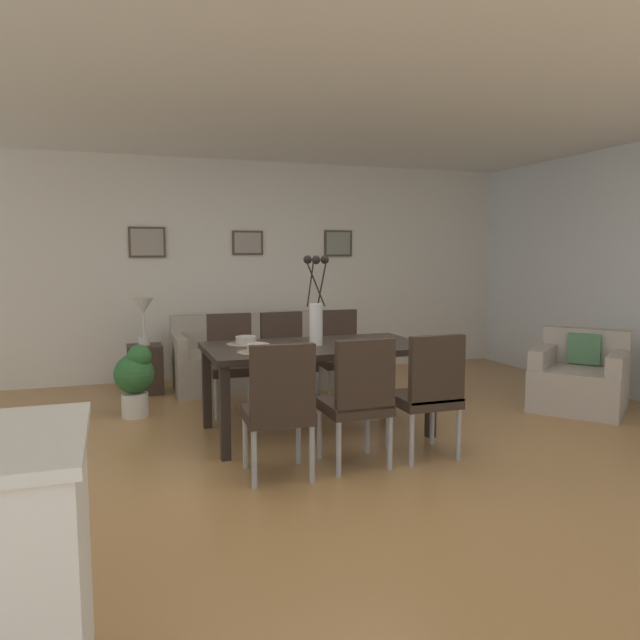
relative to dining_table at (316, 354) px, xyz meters
name	(u,v)px	position (x,y,z in m)	size (l,w,h in m)	color
ground_plane	(322,458)	(-0.17, -0.62, -0.67)	(9.00, 9.00, 0.00)	#A87A47
back_wall_panel	(233,269)	(-0.17, 2.63, 0.63)	(9.00, 0.10, 2.60)	silver
ceiling_panel	(304,99)	(-0.17, -0.22, 1.97)	(9.00, 7.20, 0.08)	white
dining_table	(316,354)	(0.00, 0.00, 0.00)	(1.80, 0.98, 0.74)	black
dining_chair_near_left	(280,404)	(-0.57, -0.92, -0.15)	(0.47, 0.47, 0.92)	#33261E
dining_chair_near_right	(232,358)	(-0.53, 0.91, -0.15)	(0.45, 0.45, 0.92)	#33261E
dining_chair_far_left	(358,396)	(0.01, -0.89, -0.15)	(0.44, 0.44, 0.92)	#33261E
dining_chair_far_right	(286,355)	(-0.01, 0.90, -0.15)	(0.47, 0.47, 0.92)	#33261E
dining_chair_mid_left	(429,389)	(0.56, -0.88, -0.15)	(0.44, 0.44, 0.92)	#33261E
dining_chair_mid_right	(340,351)	(0.57, 0.93, -0.15)	(0.46, 0.46, 0.92)	#33261E
centerpiece_vase	(316,311)	(0.00, 0.00, 0.36)	(0.21, 0.23, 0.73)	silver
placemat_near_left	(258,352)	(-0.54, -0.22, 0.08)	(0.32, 0.32, 0.01)	#7F705B
bowl_near_left	(258,347)	(-0.54, -0.22, 0.11)	(0.17, 0.17, 0.07)	#B2ADA3
placemat_near_right	(246,344)	(-0.54, 0.22, 0.08)	(0.32, 0.32, 0.01)	#7F705B
bowl_near_right	(246,339)	(-0.54, 0.22, 0.11)	(0.17, 0.17, 0.07)	#B2ADA3
sofa	(256,361)	(-0.06, 1.92, -0.39)	(1.82, 0.84, 0.80)	#A89E8E
side_table	(145,369)	(-1.27, 1.95, -0.41)	(0.36, 0.36, 0.52)	#33261E
table_lamp	(143,310)	(-1.27, 1.95, 0.23)	(0.22, 0.22, 0.51)	beige
armchair	(580,379)	(2.65, -0.10, -0.38)	(1.12, 1.12, 0.75)	#ADA399
framed_picture_left	(147,242)	(-1.17, 2.56, 0.95)	(0.41, 0.03, 0.35)	#473828
framed_picture_center	(248,243)	(0.00, 2.56, 0.95)	(0.37, 0.03, 0.29)	#473828
framed_picture_right	(338,243)	(1.17, 2.56, 0.95)	(0.37, 0.03, 0.33)	#473828
potted_plant	(135,377)	(-1.41, 1.00, -0.29)	(0.36, 0.36, 0.67)	silver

